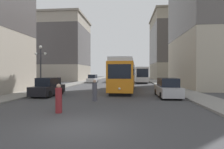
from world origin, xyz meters
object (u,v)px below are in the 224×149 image
(transit_bus, at_px, (140,74))
(pedestrian_crossing_far, at_px, (59,99))
(parked_car_left_near, at_px, (48,87))
(lamp_post_left_near, at_px, (41,61))
(streetcar, at_px, (124,74))
(parked_car_right_far, at_px, (168,88))
(parked_car_left_mid, at_px, (93,79))
(pedestrian_crossing_near, at_px, (95,91))

(transit_bus, relative_size, pedestrian_crossing_far, 6.60)
(parked_car_left_near, relative_size, lamp_post_left_near, 0.85)
(streetcar, xyz_separation_m, parked_car_right_far, (4.30, -5.78, -1.26))
(streetcar, bearing_deg, parked_car_left_near, -139.39)
(parked_car_right_far, distance_m, pedestrian_crossing_far, 10.77)
(streetcar, bearing_deg, lamp_post_left_near, -156.76)
(streetcar, bearing_deg, parked_car_right_far, -50.95)
(parked_car_left_near, distance_m, lamp_post_left_near, 4.06)
(parked_car_left_near, distance_m, parked_car_left_mid, 23.02)
(parked_car_left_near, bearing_deg, transit_bus, 70.04)
(parked_car_right_far, height_order, pedestrian_crossing_near, parked_car_right_far)
(parked_car_right_far, bearing_deg, lamp_post_left_near, -9.92)
(transit_bus, relative_size, parked_car_left_near, 2.51)
(pedestrian_crossing_far, bearing_deg, parked_car_right_far, -167.65)
(pedestrian_crossing_near, bearing_deg, parked_car_left_mid, -39.89)
(parked_car_left_near, bearing_deg, parked_car_right_far, 3.32)
(parked_car_left_near, xyz_separation_m, pedestrian_crossing_far, (3.97, -7.44, -0.05))
(parked_car_right_far, relative_size, pedestrian_crossing_far, 2.79)
(transit_bus, height_order, pedestrian_crossing_near, transit_bus)
(parked_car_left_near, distance_m, pedestrian_crossing_far, 8.43)
(parked_car_left_near, relative_size, pedestrian_crossing_far, 2.63)
(streetcar, distance_m, transit_bus, 19.36)
(streetcar, xyz_separation_m, pedestrian_crossing_near, (-2.16, -8.68, -1.28))
(parked_car_left_mid, height_order, pedestrian_crossing_near, parked_car_left_mid)
(streetcar, relative_size, pedestrian_crossing_far, 7.28)
(pedestrian_crossing_far, relative_size, lamp_post_left_near, 0.32)
(parked_car_left_near, relative_size, pedestrian_crossing_near, 2.53)
(lamp_post_left_near, bearing_deg, pedestrian_crossing_far, -58.89)
(parked_car_right_far, bearing_deg, pedestrian_crossing_near, 23.63)
(transit_bus, relative_size, pedestrian_crossing_near, 6.37)
(parked_car_left_mid, xyz_separation_m, pedestrian_crossing_near, (5.24, -25.88, -0.02))
(parked_car_left_mid, height_order, pedestrian_crossing_far, parked_car_left_mid)
(streetcar, height_order, pedestrian_crossing_near, streetcar)
(transit_bus, height_order, lamp_post_left_near, lamp_post_left_near)
(transit_bus, distance_m, parked_car_left_near, 27.10)
(parked_car_left_mid, distance_m, pedestrian_crossing_near, 26.40)
(transit_bus, distance_m, parked_car_right_far, 24.92)
(streetcar, distance_m, parked_car_left_near, 9.50)
(pedestrian_crossing_near, bearing_deg, parked_car_right_far, -117.12)
(parked_car_right_far, relative_size, lamp_post_left_near, 0.91)
(pedestrian_crossing_far, bearing_deg, streetcar, -136.25)
(parked_car_left_mid, bearing_deg, lamp_post_left_near, -92.42)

